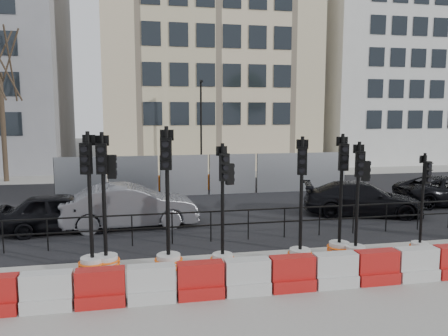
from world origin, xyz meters
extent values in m
plane|color=#51514C|center=(0.00, 0.00, 0.00)|extent=(120.00, 120.00, 0.00)
cube|color=gray|center=(0.00, -3.00, 0.01)|extent=(40.00, 6.00, 0.02)
cube|color=black|center=(0.00, 7.00, 0.01)|extent=(40.00, 14.00, 0.03)
cube|color=gray|center=(0.00, 16.00, 0.01)|extent=(40.00, 4.00, 0.02)
cube|color=beige|center=(2.00, 22.00, 9.00)|extent=(15.00, 10.00, 18.00)
cube|color=silver|center=(17.00, 22.00, 8.00)|extent=(12.00, 9.00, 16.00)
cylinder|color=black|center=(-7.20, 1.20, 0.50)|extent=(0.04, 0.04, 1.00)
cylinder|color=black|center=(-6.00, 1.20, 0.50)|extent=(0.04, 0.04, 1.00)
cylinder|color=black|center=(-4.80, 1.20, 0.50)|extent=(0.04, 0.04, 1.00)
cylinder|color=black|center=(-3.60, 1.20, 0.50)|extent=(0.04, 0.04, 1.00)
cylinder|color=black|center=(-2.40, 1.20, 0.50)|extent=(0.04, 0.04, 1.00)
cylinder|color=black|center=(-1.20, 1.20, 0.50)|extent=(0.04, 0.04, 1.00)
cylinder|color=black|center=(0.00, 1.20, 0.50)|extent=(0.04, 0.04, 1.00)
cylinder|color=black|center=(1.20, 1.20, 0.50)|extent=(0.04, 0.04, 1.00)
cylinder|color=black|center=(2.40, 1.20, 0.50)|extent=(0.04, 0.04, 1.00)
cylinder|color=black|center=(3.60, 1.20, 0.50)|extent=(0.04, 0.04, 1.00)
cylinder|color=black|center=(4.80, 1.20, 0.50)|extent=(0.04, 0.04, 1.00)
cylinder|color=black|center=(6.00, 1.20, 0.50)|extent=(0.04, 0.04, 1.00)
cube|color=black|center=(0.00, 1.20, 0.98)|extent=(18.00, 0.04, 0.04)
cube|color=black|center=(0.00, 1.20, 0.55)|extent=(18.00, 0.04, 0.04)
cube|color=#999CA2|center=(-6.00, 9.00, 1.00)|extent=(2.30, 0.05, 2.00)
cylinder|color=black|center=(-7.15, 9.00, 1.00)|extent=(0.05, 0.05, 2.00)
cube|color=#999CA2|center=(-3.60, 9.00, 1.00)|extent=(2.30, 0.05, 2.00)
cylinder|color=black|center=(-4.75, 9.00, 1.00)|extent=(0.05, 0.05, 2.00)
cube|color=#999CA2|center=(-1.20, 9.00, 1.00)|extent=(2.30, 0.05, 2.00)
cylinder|color=black|center=(-2.35, 9.00, 1.00)|extent=(0.05, 0.05, 2.00)
cube|color=#999CA2|center=(1.20, 9.00, 1.00)|extent=(2.30, 0.05, 2.00)
cylinder|color=black|center=(0.05, 9.00, 1.00)|extent=(0.05, 0.05, 2.00)
cube|color=#999CA2|center=(3.60, 9.00, 1.00)|extent=(2.30, 0.05, 2.00)
cylinder|color=black|center=(2.45, 9.00, 1.00)|extent=(0.05, 0.05, 2.00)
cube|color=#999CA2|center=(6.00, 9.00, 1.00)|extent=(2.30, 0.05, 2.00)
cylinder|color=black|center=(4.85, 9.00, 1.00)|extent=(0.05, 0.05, 2.00)
cube|color=orange|center=(-4.00, 10.50, 0.40)|extent=(1.00, 0.40, 0.80)
cube|color=orange|center=(-2.00, 10.50, 0.40)|extent=(1.00, 0.40, 0.80)
cube|color=orange|center=(0.00, 10.50, 0.40)|extent=(1.00, 0.40, 0.80)
cube|color=orange|center=(2.00, 10.50, 0.40)|extent=(1.00, 0.40, 0.80)
cube|color=orange|center=(4.00, 10.50, 0.40)|extent=(1.00, 0.40, 0.80)
cylinder|color=black|center=(0.50, 15.00, 3.00)|extent=(0.12, 0.12, 6.00)
cube|color=black|center=(0.50, 14.75, 5.90)|extent=(0.12, 0.50, 0.12)
cylinder|color=#473828|center=(-11.00, 15.50, 3.15)|extent=(0.28, 0.28, 6.30)
cube|color=silver|center=(-5.25, -2.80, 0.15)|extent=(1.00, 0.50, 0.30)
cube|color=silver|center=(-5.25, -2.80, 0.55)|extent=(1.00, 0.35, 0.50)
cube|color=red|center=(-4.20, -2.80, 0.15)|extent=(1.00, 0.50, 0.30)
cube|color=red|center=(-4.20, -2.80, 0.55)|extent=(1.00, 0.35, 0.50)
cube|color=silver|center=(-3.15, -2.80, 0.15)|extent=(1.00, 0.50, 0.30)
cube|color=silver|center=(-3.15, -2.80, 0.55)|extent=(1.00, 0.35, 0.50)
cube|color=red|center=(-2.10, -2.80, 0.15)|extent=(1.00, 0.50, 0.30)
cube|color=red|center=(-2.10, -2.80, 0.55)|extent=(1.00, 0.35, 0.50)
cube|color=silver|center=(-1.05, -2.80, 0.15)|extent=(1.00, 0.50, 0.30)
cube|color=silver|center=(-1.05, -2.80, 0.55)|extent=(1.00, 0.35, 0.50)
cube|color=red|center=(0.00, -2.80, 0.15)|extent=(1.00, 0.50, 0.30)
cube|color=red|center=(0.00, -2.80, 0.55)|extent=(1.00, 0.35, 0.50)
cube|color=silver|center=(1.05, -2.80, 0.15)|extent=(1.00, 0.50, 0.30)
cube|color=silver|center=(1.05, -2.80, 0.55)|extent=(1.00, 0.35, 0.50)
cube|color=red|center=(2.10, -2.80, 0.15)|extent=(1.00, 0.50, 0.30)
cube|color=red|center=(2.10, -2.80, 0.55)|extent=(1.00, 0.35, 0.50)
cube|color=silver|center=(3.15, -2.80, 0.15)|extent=(1.00, 0.50, 0.30)
cube|color=silver|center=(3.15, -2.80, 0.55)|extent=(1.00, 0.35, 0.50)
cylinder|color=silver|center=(-4.55, -0.87, 0.22)|extent=(0.59, 0.59, 0.43)
torus|color=#FF5B0D|center=(-4.55, -0.87, 0.13)|extent=(0.70, 0.70, 0.05)
torus|color=#FF5B0D|center=(-4.55, -0.87, 0.22)|extent=(0.70, 0.70, 0.05)
torus|color=#FF5B0D|center=(-4.55, -0.87, 0.30)|extent=(0.70, 0.70, 0.05)
cylinder|color=black|center=(-4.55, -0.87, 1.95)|extent=(0.10, 0.10, 3.25)
cube|color=black|center=(-4.60, -0.99, 2.93)|extent=(0.30, 0.23, 0.76)
cylinder|color=black|center=(-4.62, -1.07, 2.69)|extent=(0.17, 0.10, 0.16)
cylinder|color=black|center=(-4.62, -1.07, 2.93)|extent=(0.17, 0.10, 0.16)
cylinder|color=black|center=(-4.62, -1.07, 3.17)|extent=(0.17, 0.10, 0.16)
cube|color=black|center=(-4.53, -0.81, 3.36)|extent=(0.32, 0.13, 0.26)
cylinder|color=silver|center=(-4.23, -0.77, 0.22)|extent=(0.58, 0.58, 0.43)
torus|color=#FF5B0D|center=(-4.23, -0.77, 0.13)|extent=(0.70, 0.70, 0.05)
torus|color=#FF5B0D|center=(-4.23, -0.77, 0.22)|extent=(0.70, 0.70, 0.05)
torus|color=#FF5B0D|center=(-4.23, -0.77, 0.30)|extent=(0.70, 0.70, 0.05)
cylinder|color=black|center=(-4.23, -0.77, 1.94)|extent=(0.10, 0.10, 3.23)
cube|color=black|center=(-4.24, -0.90, 2.91)|extent=(0.27, 0.17, 0.75)
cylinder|color=black|center=(-4.25, -0.98, 2.67)|extent=(0.17, 0.07, 0.16)
cylinder|color=black|center=(-4.25, -0.98, 2.91)|extent=(0.17, 0.07, 0.16)
cylinder|color=black|center=(-4.25, -0.98, 3.14)|extent=(0.17, 0.07, 0.16)
cube|color=black|center=(-4.22, -0.70, 3.34)|extent=(0.32, 0.06, 0.26)
cube|color=black|center=(-4.02, -0.79, 2.69)|extent=(0.23, 0.16, 0.59)
cylinder|color=silver|center=(-2.67, -1.06, 0.22)|extent=(0.60, 0.60, 0.45)
torus|color=#FF5B0D|center=(-2.67, -1.06, 0.13)|extent=(0.73, 0.73, 0.06)
torus|color=#FF5B0D|center=(-2.67, -1.06, 0.22)|extent=(0.73, 0.73, 0.06)
torus|color=#FF5B0D|center=(-2.67, -1.06, 0.31)|extent=(0.73, 0.73, 0.06)
cylinder|color=black|center=(-2.67, -1.06, 2.02)|extent=(0.10, 0.10, 3.36)
cube|color=black|center=(-2.70, -1.19, 3.02)|extent=(0.29, 0.21, 0.78)
cylinder|color=black|center=(-2.71, -1.28, 2.78)|extent=(0.18, 0.09, 0.17)
cylinder|color=black|center=(-2.71, -1.28, 3.02)|extent=(0.18, 0.09, 0.17)
cylinder|color=black|center=(-2.71, -1.28, 3.27)|extent=(0.18, 0.09, 0.17)
cube|color=black|center=(-2.66, -1.00, 3.47)|extent=(0.34, 0.10, 0.27)
cylinder|color=silver|center=(-1.28, -1.13, 0.20)|extent=(0.53, 0.53, 0.40)
torus|color=#FF5B0D|center=(-1.28, -1.13, 0.12)|extent=(0.64, 0.64, 0.05)
torus|color=#FF5B0D|center=(-1.28, -1.13, 0.20)|extent=(0.64, 0.64, 0.05)
torus|color=#FF5B0D|center=(-1.28, -1.13, 0.28)|extent=(0.64, 0.64, 0.05)
cylinder|color=black|center=(-1.28, -1.13, 1.78)|extent=(0.09, 0.09, 2.96)
cube|color=black|center=(-1.26, -1.25, 2.67)|extent=(0.26, 0.18, 0.69)
cylinder|color=black|center=(-1.24, -1.33, 2.45)|extent=(0.16, 0.08, 0.15)
cylinder|color=black|center=(-1.24, -1.33, 2.67)|extent=(0.16, 0.08, 0.15)
cylinder|color=black|center=(-1.24, -1.33, 2.89)|extent=(0.16, 0.08, 0.15)
cube|color=black|center=(-1.30, -1.08, 3.06)|extent=(0.30, 0.09, 0.24)
cube|color=black|center=(-1.09, -1.09, 2.47)|extent=(0.22, 0.17, 0.54)
cylinder|color=silver|center=(0.81, -1.20, 0.21)|extent=(0.56, 0.56, 0.41)
torus|color=#FF5B0D|center=(0.81, -1.20, 0.12)|extent=(0.67, 0.67, 0.05)
torus|color=#FF5B0D|center=(0.81, -1.20, 0.21)|extent=(0.67, 0.67, 0.05)
torus|color=#FF5B0D|center=(0.81, -1.20, 0.29)|extent=(0.67, 0.67, 0.05)
cylinder|color=black|center=(0.81, -1.20, 1.86)|extent=(0.09, 0.09, 3.10)
cube|color=black|center=(0.77, -1.31, 2.79)|extent=(0.28, 0.22, 0.72)
cylinder|color=black|center=(0.74, -1.39, 2.57)|extent=(0.16, 0.10, 0.16)
cylinder|color=black|center=(0.74, -1.39, 2.79)|extent=(0.16, 0.10, 0.16)
cylinder|color=black|center=(0.74, -1.39, 3.02)|extent=(0.16, 0.10, 0.16)
cube|color=black|center=(0.83, -1.14, 3.21)|extent=(0.30, 0.13, 0.25)
cylinder|color=silver|center=(2.43, -1.17, 0.20)|extent=(0.53, 0.53, 0.39)
torus|color=#FF5B0D|center=(2.43, -1.17, 0.12)|extent=(0.64, 0.64, 0.05)
torus|color=#FF5B0D|center=(2.43, -1.17, 0.20)|extent=(0.64, 0.64, 0.05)
torus|color=#FF5B0D|center=(2.43, -1.17, 0.28)|extent=(0.64, 0.64, 0.05)
cylinder|color=black|center=(2.43, -1.17, 1.78)|extent=(0.09, 0.09, 2.96)
cube|color=black|center=(2.40, -1.29, 2.67)|extent=(0.26, 0.18, 0.69)
cylinder|color=black|center=(2.39, -1.36, 2.45)|extent=(0.16, 0.08, 0.15)
cylinder|color=black|center=(2.39, -1.36, 2.67)|extent=(0.16, 0.08, 0.15)
cylinder|color=black|center=(2.39, -1.36, 2.88)|extent=(0.16, 0.08, 0.15)
cube|color=black|center=(2.44, -1.11, 3.06)|extent=(0.30, 0.09, 0.24)
cube|color=black|center=(2.62, -1.21, 2.47)|extent=(0.22, 0.17, 0.54)
cylinder|color=silver|center=(2.11, -0.84, 0.21)|extent=(0.57, 0.57, 0.42)
torus|color=#FF5B0D|center=(2.11, -0.84, 0.13)|extent=(0.68, 0.68, 0.05)
torus|color=#FF5B0D|center=(2.11, -0.84, 0.21)|extent=(0.68, 0.68, 0.05)
torus|color=#FF5B0D|center=(2.11, -0.84, 0.29)|extent=(0.68, 0.68, 0.05)
cylinder|color=black|center=(2.11, -0.84, 1.88)|extent=(0.09, 0.09, 3.14)
cube|color=black|center=(2.09, -0.96, 2.83)|extent=(0.27, 0.18, 0.73)
cylinder|color=black|center=(2.08, -1.05, 2.60)|extent=(0.16, 0.08, 0.16)
cylinder|color=black|center=(2.08, -1.05, 2.83)|extent=(0.16, 0.08, 0.16)
cylinder|color=black|center=(2.08, -1.05, 3.06)|extent=(0.16, 0.08, 0.16)
cube|color=black|center=(2.12, -0.78, 3.24)|extent=(0.32, 0.08, 0.25)
cylinder|color=silver|center=(4.45, -1.11, 0.18)|extent=(0.48, 0.48, 0.35)
torus|color=#FF5B0D|center=(4.45, -1.11, 0.11)|extent=(0.57, 0.57, 0.04)
torus|color=#FF5B0D|center=(4.45, -1.11, 0.18)|extent=(0.57, 0.57, 0.04)
torus|color=#FF5B0D|center=(4.45, -1.11, 0.25)|extent=(0.57, 0.57, 0.04)
cylinder|color=black|center=(4.45, -1.11, 1.59)|extent=(0.08, 0.08, 2.65)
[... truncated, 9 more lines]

